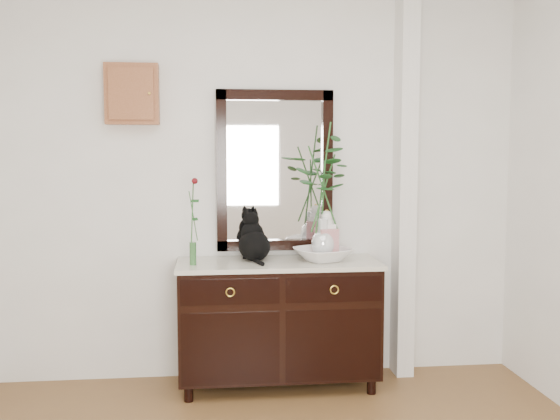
{
  "coord_description": "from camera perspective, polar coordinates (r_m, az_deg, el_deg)",
  "views": [
    {
      "loc": [
        -0.32,
        -2.31,
        1.57
      ],
      "look_at": [
        0.1,
        1.63,
        1.2
      ],
      "focal_mm": 40.0,
      "sensor_mm": 36.0,
      "label": 1
    }
  ],
  "objects": [
    {
      "name": "pilaster",
      "position": [
        4.42,
        11.32,
        2.38
      ],
      "size": [
        0.12,
        0.2,
        2.7
      ],
      "primitive_type": "cube",
      "color": "white",
      "rests_on": "ground"
    },
    {
      "name": "ginger_jar",
      "position": [
        4.16,
        4.29,
        -2.26
      ],
      "size": [
        0.15,
        0.15,
        0.34
      ],
      "primitive_type": null,
      "rotation": [
        0.0,
        0.0,
        0.21
      ],
      "color": "silver",
      "rests_on": "sideboard"
    },
    {
      "name": "lotus_bowl",
      "position": [
        4.14,
        3.94,
        -4.07
      ],
      "size": [
        0.47,
        0.47,
        0.09
      ],
      "primitive_type": "imported",
      "rotation": [
        0.0,
        0.0,
        0.39
      ],
      "color": "white",
      "rests_on": "sideboard"
    },
    {
      "name": "vase_branches",
      "position": [
        4.1,
        3.97,
        1.88
      ],
      "size": [
        0.57,
        0.57,
        0.91
      ],
      "primitive_type": null,
      "rotation": [
        0.0,
        0.0,
        0.43
      ],
      "color": "silver",
      "rests_on": "lotus_bowl"
    },
    {
      "name": "key_cabinet",
      "position": [
        4.3,
        -13.37,
        10.27
      ],
      "size": [
        0.35,
        0.1,
        0.4
      ],
      "primitive_type": "cube",
      "color": "brown",
      "rests_on": "wall_back"
    },
    {
      "name": "bud_vase_rose",
      "position": [
        3.99,
        -8.01,
        -0.99
      ],
      "size": [
        0.09,
        0.09,
        0.57
      ],
      "primitive_type": null,
      "rotation": [
        0.0,
        0.0,
        0.43
      ],
      "color": "#346631",
      "rests_on": "sideboard"
    },
    {
      "name": "wall_mirror",
      "position": [
        4.3,
        -0.48,
        3.6
      ],
      "size": [
        0.8,
        0.06,
        1.1
      ],
      "color": "black",
      "rests_on": "wall_back"
    },
    {
      "name": "wall_back",
      "position": [
        4.3,
        -1.82,
        2.4
      ],
      "size": [
        3.6,
        0.04,
        2.7
      ],
      "primitive_type": "cube",
      "color": "white",
      "rests_on": "ground"
    },
    {
      "name": "cat",
      "position": [
        4.13,
        -2.37,
        -2.39
      ],
      "size": [
        0.3,
        0.34,
        0.33
      ],
      "primitive_type": null,
      "rotation": [
        0.0,
        0.0,
        0.27
      ],
      "color": "black",
      "rests_on": "sideboard"
    },
    {
      "name": "sideboard",
      "position": [
        4.2,
        -0.15,
        -9.78
      ],
      "size": [
        1.33,
        0.52,
        0.82
      ],
      "color": "black",
      "rests_on": "ground"
    }
  ]
}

